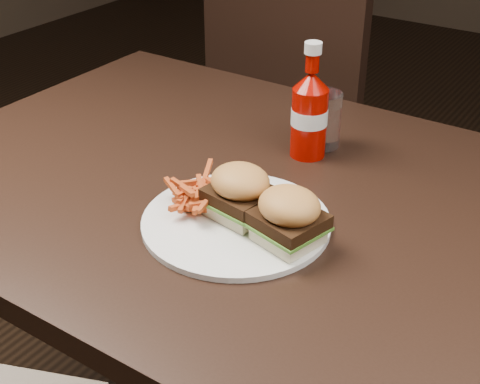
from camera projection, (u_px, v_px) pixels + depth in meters
The scene contains 8 objects.
dining_table at pixel (260, 200), 1.06m from camera, with size 1.20×0.80×0.04m, color black.
chair_far at pixel (319, 143), 1.91m from camera, with size 0.47×0.47×0.04m, color black.
plate at pixel (236, 222), 0.96m from camera, with size 0.27×0.27×0.01m, color white.
sandwich_half_a at pixel (240, 209), 0.96m from camera, with size 0.08×0.07×0.02m, color #F5EAB9.
sandwich_half_b at pixel (288, 234), 0.91m from camera, with size 0.08×0.07×0.02m, color #F6EFC3.
fries_pile at pixel (202, 192), 0.98m from camera, with size 0.09×0.09×0.04m, color #AC2C09, non-canonical shape.
ketchup_bottle at pixel (309, 123), 1.12m from camera, with size 0.06×0.06×0.12m, color #9A0700.
tumbler at pixel (323, 119), 1.15m from camera, with size 0.06×0.06×0.10m, color white.
Camera 1 is at (0.48, -0.77, 1.29)m, focal length 50.00 mm.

